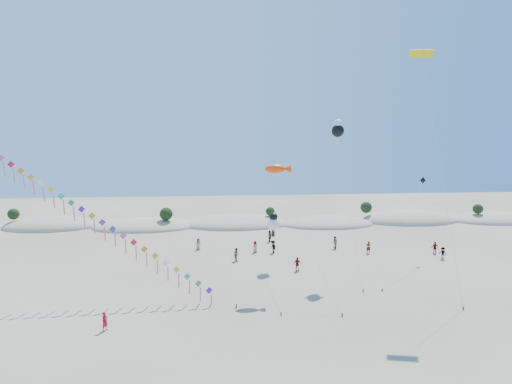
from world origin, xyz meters
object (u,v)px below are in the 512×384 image
object	(u,v)px
flyer_foreground	(105,321)
parafoil_kite	(423,59)
kite_train	(88,214)
fish_kite	(278,169)

from	to	relation	value
flyer_foreground	parafoil_kite	bearing A→B (deg)	-47.94
kite_train	parafoil_kite	size ratio (longest dim) A/B	1.11
kite_train	fish_kite	xyz separation A→B (m)	(18.92, 2.09, 4.04)
kite_train	fish_kite	bearing A→B (deg)	6.32
flyer_foreground	fish_kite	bearing A→B (deg)	-28.82
kite_train	flyer_foreground	xyz separation A→B (m)	(3.22, -7.75, -7.54)
kite_train	fish_kite	distance (m)	19.46
fish_kite	flyer_foreground	world-z (taller)	fish_kite
fish_kite	flyer_foreground	size ratio (longest dim) A/B	8.04
parafoil_kite	kite_train	bearing A→B (deg)	178.22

